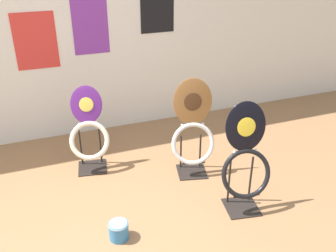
{
  "coord_description": "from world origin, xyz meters",
  "views": [
    {
      "loc": [
        -0.31,
        -1.82,
        2.1
      ],
      "look_at": [
        0.77,
        1.05,
        0.55
      ],
      "focal_mm": 40.0,
      "sensor_mm": 36.0,
      "label": 1
    }
  ],
  "objects": [
    {
      "name": "wall_back",
      "position": [
        -0.0,
        2.32,
        1.3
      ],
      "size": [
        8.0,
        0.07,
        2.6
      ],
      "color": "silver",
      "rests_on": "ground_plane"
    },
    {
      "name": "toilet_seat_display_purple_note",
      "position": [
        0.1,
        1.46,
        0.37
      ],
      "size": [
        0.42,
        0.38,
        0.83
      ],
      "color": "black",
      "rests_on": "ground_plane"
    },
    {
      "name": "toilet_seat_display_jazz_black",
      "position": [
        1.2,
        0.38,
        0.46
      ],
      "size": [
        0.45,
        0.33,
        0.96
      ],
      "color": "black",
      "rests_on": "ground_plane"
    },
    {
      "name": "toilet_seat_display_woodgrain",
      "position": [
        1.02,
        1.03,
        0.43
      ],
      "size": [
        0.44,
        0.34,
        0.96
      ],
      "color": "black",
      "rests_on": "ground_plane"
    },
    {
      "name": "paint_can",
      "position": [
        0.11,
        0.39,
        0.08
      ],
      "size": [
        0.16,
        0.16,
        0.15
      ],
      "color": "teal",
      "rests_on": "ground_plane"
    }
  ]
}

